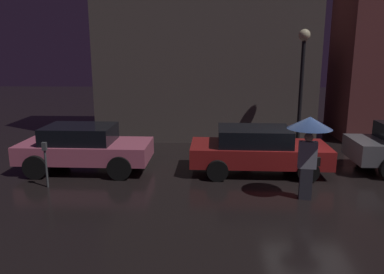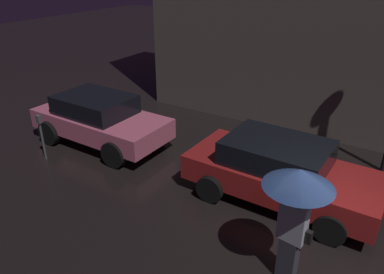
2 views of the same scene
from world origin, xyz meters
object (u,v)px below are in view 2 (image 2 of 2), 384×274
object	(u,v)px
pedestrian_with_umbrella	(297,194)
parking_meter	(41,133)
parked_car_red	(280,170)
parked_car_pink	(100,119)

from	to	relation	value
pedestrian_with_umbrella	parking_meter	xyz separation A→B (m)	(-6.98, 0.60, -0.91)
parked_car_red	pedestrian_with_umbrella	xyz separation A→B (m)	(0.95, -2.17, 0.97)
pedestrian_with_umbrella	parking_meter	size ratio (longest dim) A/B	1.67
parked_car_pink	parked_car_red	distance (m)	5.45
parked_car_pink	pedestrian_with_umbrella	world-z (taller)	pedestrian_with_umbrella
parked_car_pink	parked_car_red	world-z (taller)	parked_car_pink
pedestrian_with_umbrella	parking_meter	world-z (taller)	pedestrian_with_umbrella
pedestrian_with_umbrella	parked_car_pink	bearing A→B (deg)	169.99
parked_car_pink	pedestrian_with_umbrella	size ratio (longest dim) A/B	1.91
parked_car_red	pedestrian_with_umbrella	bearing A→B (deg)	-64.91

